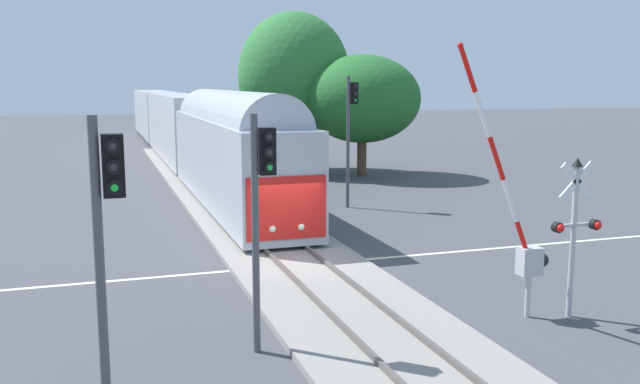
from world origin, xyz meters
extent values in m
plane|color=#47474C|center=(0.00, 0.00, 0.00)|extent=(220.00, 220.00, 0.00)
cube|color=beige|center=(0.00, 0.00, 0.00)|extent=(44.00, 0.20, 0.01)
cube|color=gray|center=(0.00, 0.00, 0.09)|extent=(4.40, 80.00, 0.18)
cube|color=#56514C|center=(-0.72, 0.00, 0.25)|extent=(0.10, 80.00, 0.14)
cube|color=#56514C|center=(0.72, 0.00, 0.25)|extent=(0.10, 80.00, 0.14)
cube|color=#B2B7C1|center=(0.00, 10.55, 2.27)|extent=(3.00, 18.75, 3.90)
cube|color=red|center=(0.00, 1.16, 1.69)|extent=(2.76, 0.08, 2.15)
cylinder|color=#B2B7C1|center=(0.00, 10.55, 4.10)|extent=(2.76, 16.88, 2.76)
sphere|color=#F4F2CC|center=(-0.50, 1.15, 1.00)|extent=(0.24, 0.24, 0.24)
sphere|color=#F4F2CC|center=(0.50, 1.15, 1.00)|extent=(0.24, 0.24, 0.24)
cube|color=silver|center=(0.00, 31.28, 2.62)|extent=(3.00, 20.89, 4.60)
cube|color=black|center=(1.51, 31.28, 2.92)|extent=(0.04, 18.80, 0.90)
cube|color=gold|center=(1.52, 31.28, 1.47)|extent=(0.04, 19.22, 0.36)
cube|color=silver|center=(0.00, 53.07, 2.62)|extent=(3.00, 20.89, 4.60)
cube|color=black|center=(1.51, 53.07, 2.92)|extent=(0.04, 18.80, 0.90)
cube|color=gold|center=(1.52, 53.07, 1.47)|extent=(0.04, 19.22, 0.36)
cylinder|color=#B7B7BC|center=(4.18, -6.53, 0.55)|extent=(0.14, 0.14, 1.10)
cube|color=#B7B7BC|center=(4.18, -6.53, 1.45)|extent=(0.56, 0.40, 0.70)
sphere|color=black|center=(4.53, -6.53, 1.45)|extent=(0.36, 0.36, 0.36)
cylinder|color=red|center=(3.96, -6.53, 1.97)|extent=(0.54, 0.12, 1.09)
cylinder|color=white|center=(3.53, -6.53, 3.02)|extent=(0.54, 0.12, 1.09)
cylinder|color=red|center=(3.11, -6.53, 4.07)|extent=(0.54, 0.12, 1.09)
cylinder|color=white|center=(2.68, -6.53, 5.11)|extent=(0.54, 0.12, 1.09)
cylinder|color=red|center=(2.25, -6.53, 6.16)|extent=(0.54, 0.12, 1.09)
sphere|color=red|center=(2.04, -6.53, 6.69)|extent=(0.14, 0.14, 0.14)
cylinder|color=#B2B2B7|center=(5.19, -6.84, 1.90)|extent=(0.14, 0.14, 3.81)
cube|color=white|center=(5.19, -6.86, 3.46)|extent=(0.98, 0.05, 0.98)
cube|color=white|center=(5.19, -6.86, 3.46)|extent=(0.98, 0.05, 0.98)
cube|color=#B2B2B7|center=(5.19, -6.84, 2.36)|extent=(1.10, 0.08, 0.08)
cylinder|color=black|center=(4.64, -6.94, 2.36)|extent=(0.26, 0.18, 0.26)
cylinder|color=black|center=(5.74, -6.94, 2.36)|extent=(0.26, 0.18, 0.26)
sphere|color=red|center=(4.64, -7.04, 2.36)|extent=(0.20, 0.20, 0.20)
sphere|color=red|center=(5.74, -7.04, 2.36)|extent=(0.20, 0.20, 0.20)
cone|color=black|center=(5.19, -6.84, 3.93)|extent=(0.28, 0.28, 0.22)
cylinder|color=#4C4C51|center=(-6.00, -9.52, 2.68)|extent=(0.16, 0.16, 5.37)
cube|color=black|center=(-5.72, -9.52, 4.57)|extent=(0.34, 0.26, 1.00)
sphere|color=#262626|center=(-5.72, -9.67, 4.89)|extent=(0.20, 0.20, 0.20)
cylinder|color=black|center=(-5.72, -9.70, 4.89)|extent=(0.24, 0.10, 0.24)
sphere|color=#262626|center=(-5.72, -9.67, 4.57)|extent=(0.20, 0.20, 0.20)
cylinder|color=black|center=(-5.72, -9.70, 4.57)|extent=(0.24, 0.10, 0.24)
sphere|color=green|center=(-5.72, -9.67, 4.25)|extent=(0.20, 0.20, 0.20)
cylinder|color=black|center=(-5.72, -9.70, 4.25)|extent=(0.24, 0.10, 0.24)
cylinder|color=#4C4C51|center=(5.18, 9.23, 3.07)|extent=(0.16, 0.16, 6.15)
cube|color=black|center=(5.46, 9.23, 5.35)|extent=(0.34, 0.26, 1.00)
sphere|color=#262626|center=(5.46, 9.08, 5.67)|extent=(0.20, 0.20, 0.20)
cylinder|color=black|center=(5.46, 9.05, 5.67)|extent=(0.24, 0.10, 0.24)
sphere|color=#262626|center=(5.46, 9.08, 5.35)|extent=(0.20, 0.20, 0.20)
cylinder|color=black|center=(5.46, 9.05, 5.35)|extent=(0.24, 0.10, 0.24)
sphere|color=green|center=(5.46, 9.08, 5.03)|extent=(0.20, 0.20, 0.20)
cylinder|color=black|center=(5.46, 9.05, 5.03)|extent=(0.24, 0.10, 0.24)
cylinder|color=#4C4C51|center=(-2.81, -6.63, 2.61)|extent=(0.16, 0.16, 5.22)
cube|color=black|center=(-2.53, -6.63, 4.42)|extent=(0.34, 0.26, 1.00)
sphere|color=#262626|center=(-2.53, -6.78, 4.74)|extent=(0.20, 0.20, 0.20)
cylinder|color=black|center=(-2.53, -6.81, 4.74)|extent=(0.24, 0.10, 0.24)
sphere|color=#262626|center=(-2.53, -6.78, 4.42)|extent=(0.20, 0.20, 0.20)
cylinder|color=black|center=(-2.53, -6.81, 4.42)|extent=(0.24, 0.10, 0.24)
sphere|color=green|center=(-2.53, -6.78, 4.10)|extent=(0.20, 0.20, 0.20)
cylinder|color=black|center=(-2.53, -6.81, 4.10)|extent=(0.24, 0.10, 0.24)
cylinder|color=#4C3828|center=(6.45, 22.78, 1.57)|extent=(0.46, 0.46, 3.14)
ellipsoid|color=#2D7533|center=(6.45, 22.78, 6.24)|extent=(7.29, 7.29, 8.25)
cylinder|color=brown|center=(9.94, 19.51, 1.38)|extent=(0.59, 0.59, 2.76)
ellipsoid|color=#236628|center=(9.94, 19.51, 4.82)|extent=(7.28, 7.28, 5.48)
camera|label=1|loc=(-5.94, -20.69, 5.87)|focal=38.52mm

